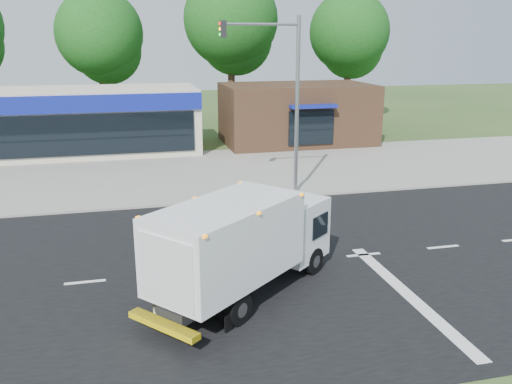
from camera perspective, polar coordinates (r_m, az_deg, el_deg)
ground at (r=17.73m, az=2.31°, el=-7.54°), size 120.00×120.00×0.00m
road_asphalt at (r=17.73m, az=2.31°, el=-7.53°), size 60.00×14.00×0.02m
sidewalk at (r=25.23m, az=-2.77°, el=-0.16°), size 60.00×2.40×0.12m
parking_apron at (r=30.78m, az=-4.82°, el=2.67°), size 60.00×9.00×0.02m
lane_markings at (r=16.96m, az=8.02°, el=-8.76°), size 55.20×7.00×0.01m
ems_box_truck at (r=15.01m, az=-1.43°, el=-5.10°), size 6.30×5.76×2.90m
emergency_worker at (r=14.59m, az=-10.18°, el=-9.45°), size 0.72×0.64×1.77m
retail_strip_mall at (r=36.19m, az=-20.74°, el=6.93°), size 18.00×6.20×4.00m
brown_storefront at (r=37.75m, az=4.32°, el=8.23°), size 10.00×6.70×4.00m
traffic_signal_pole at (r=24.30m, az=2.90°, el=10.90°), size 3.51×0.25×8.00m
background_trees at (r=43.93m, az=-9.18°, el=16.20°), size 36.77×7.39×12.10m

